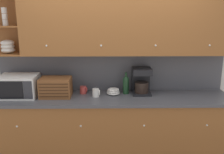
{
  "coord_description": "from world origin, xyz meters",
  "views": [
    {
      "loc": [
        -0.05,
        -3.54,
        2.03
      ],
      "look_at": [
        0.0,
        -0.22,
        1.17
      ],
      "focal_mm": 40.0,
      "sensor_mm": 36.0,
      "label": 1
    }
  ],
  "objects": [
    {
      "name": "wine_bottle",
      "position": [
        0.2,
        -0.18,
        1.06
      ],
      "size": [
        0.09,
        0.09,
        0.3
      ],
      "color": "#19381E",
      "rests_on": "counter_unit"
    },
    {
      "name": "wall_back",
      "position": [
        0.0,
        0.03,
        1.3
      ],
      "size": [
        5.63,
        0.06,
        2.6
      ],
      "color": "silver",
      "rests_on": "ground_plane"
    },
    {
      "name": "bread_box",
      "position": [
        -0.76,
        -0.3,
        1.05
      ],
      "size": [
        0.41,
        0.29,
        0.26
      ],
      "color": "brown",
      "rests_on": "counter_unit"
    },
    {
      "name": "coffee_maker",
      "position": [
        0.41,
        -0.18,
        1.1
      ],
      "size": [
        0.26,
        0.26,
        0.37
      ],
      "color": "black",
      "rests_on": "counter_unit"
    },
    {
      "name": "bowl_stack_on_counter",
      "position": [
        0.02,
        -0.22,
        0.96
      ],
      "size": [
        0.18,
        0.18,
        0.09
      ],
      "color": "silver",
      "rests_on": "counter_unit"
    },
    {
      "name": "ground_plane",
      "position": [
        0.0,
        0.0,
        0.0
      ],
      "size": [
        24.0,
        24.0,
        0.0
      ],
      "primitive_type": "plane",
      "color": "slate"
    },
    {
      "name": "backsplash_panel",
      "position": [
        0.0,
        -0.01,
        1.2
      ],
      "size": [
        3.23,
        0.01,
        0.56
      ],
      "color": "#4C4C51",
      "rests_on": "counter_unit"
    },
    {
      "name": "mug",
      "position": [
        -0.4,
        -0.17,
        0.97
      ],
      "size": [
        0.1,
        0.09,
        0.1
      ],
      "color": "#B73D38",
      "rests_on": "counter_unit"
    },
    {
      "name": "counter_unit",
      "position": [
        0.0,
        -0.31,
        0.46
      ],
      "size": [
        3.25,
        0.65,
        0.92
      ],
      "color": "#935628",
      "rests_on": "ground_plane"
    },
    {
      "name": "mug_blue_second",
      "position": [
        -0.22,
        -0.31,
        0.97
      ],
      "size": [
        0.1,
        0.09,
        0.11
      ],
      "color": "silver",
      "rests_on": "counter_unit"
    },
    {
      "name": "microwave",
      "position": [
        -1.26,
        -0.29,
        1.07
      ],
      "size": [
        0.5,
        0.38,
        0.3
      ],
      "color": "silver",
      "rests_on": "counter_unit"
    },
    {
      "name": "upper_cabinets",
      "position": [
        0.16,
        -0.16,
        1.87
      ],
      "size": [
        3.23,
        0.35,
        0.79
      ],
      "color": "#935628",
      "rests_on": "backsplash_panel"
    }
  ]
}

